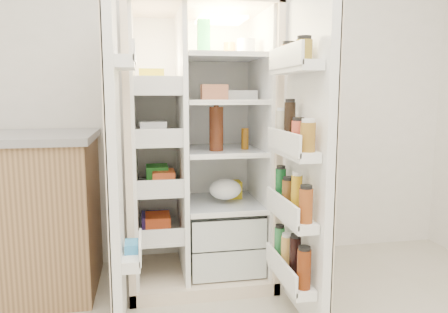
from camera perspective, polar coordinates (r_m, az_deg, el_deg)
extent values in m
cube|color=white|center=(3.16, -3.56, 10.24)|extent=(4.00, 0.02, 2.70)
cube|color=beige|center=(3.10, -4.19, 1.95)|extent=(0.92, 0.04, 1.80)
cube|color=beige|center=(2.76, -12.52, 0.96)|extent=(0.04, 0.70, 1.80)
cube|color=beige|center=(2.87, 5.34, 1.40)|extent=(0.04, 0.70, 1.80)
cube|color=beige|center=(2.81, -3.58, 19.31)|extent=(0.92, 0.70, 0.04)
cube|color=beige|center=(3.01, -3.27, -15.27)|extent=(0.92, 0.70, 0.08)
cube|color=white|center=(3.07, -4.13, 2.26)|extent=(0.84, 0.02, 1.68)
cube|color=white|center=(2.75, -11.91, 1.38)|extent=(0.02, 0.62, 1.68)
cube|color=white|center=(2.86, 4.77, 1.78)|extent=(0.02, 0.62, 1.68)
cube|color=white|center=(2.76, -5.68, 1.55)|extent=(0.03, 0.62, 1.68)
cube|color=silver|center=(2.96, -0.19, -12.65)|extent=(0.47, 0.52, 0.19)
cube|color=silver|center=(2.89, -0.19, -8.95)|extent=(0.47, 0.52, 0.19)
cube|color=#FFD18C|center=(2.87, -0.47, 17.88)|extent=(0.30, 0.30, 0.02)
cube|color=silver|center=(2.88, -8.63, -9.86)|extent=(0.28, 0.58, 0.02)
cube|color=silver|center=(2.80, -8.77, -4.02)|extent=(0.28, 0.58, 0.02)
cube|color=silver|center=(2.75, -8.91, 2.09)|extent=(0.28, 0.58, 0.02)
cube|color=silver|center=(2.74, -9.05, 8.34)|extent=(0.28, 0.58, 0.02)
cube|color=white|center=(2.87, -0.26, -6.27)|extent=(0.49, 0.58, 0.01)
cube|color=white|center=(2.80, -0.27, 0.87)|extent=(0.49, 0.58, 0.01)
cube|color=white|center=(2.78, -0.27, 7.42)|extent=(0.49, 0.58, 0.02)
cube|color=white|center=(2.79, -0.28, 13.18)|extent=(0.49, 0.58, 0.02)
cube|color=#F85623|center=(2.86, -8.66, -8.72)|extent=(0.16, 0.20, 0.10)
cube|color=green|center=(2.79, -8.80, -2.62)|extent=(0.14, 0.18, 0.12)
cube|color=silver|center=(2.75, -8.93, 3.02)|extent=(0.20, 0.22, 0.07)
cube|color=yellow|center=(2.74, -9.09, 10.02)|extent=(0.15, 0.16, 0.14)
cube|color=#49359F|center=(2.86, -8.66, -8.82)|extent=(0.18, 0.20, 0.09)
cube|color=orange|center=(2.79, -8.80, -2.82)|extent=(0.14, 0.18, 0.10)
cube|color=white|center=(2.75, -8.94, 3.54)|extent=(0.16, 0.16, 0.12)
sphere|color=orange|center=(2.89, -2.41, -14.48)|extent=(0.07, 0.07, 0.07)
sphere|color=orange|center=(2.94, -0.73, -14.06)|extent=(0.07, 0.07, 0.07)
sphere|color=orange|center=(2.92, 1.40, -14.21)|extent=(0.07, 0.07, 0.07)
sphere|color=orange|center=(3.02, -1.84, -13.40)|extent=(0.07, 0.07, 0.07)
sphere|color=orange|center=(3.02, 0.15, -13.41)|extent=(0.07, 0.07, 0.07)
sphere|color=orange|center=(3.00, 2.22, -13.55)|extent=(0.07, 0.07, 0.07)
sphere|color=orange|center=(2.96, -3.23, -13.92)|extent=(0.07, 0.07, 0.07)
sphere|color=orange|center=(3.05, 1.21, -13.19)|extent=(0.07, 0.07, 0.07)
ellipsoid|color=#417B29|center=(2.91, -0.26, -8.55)|extent=(0.26, 0.24, 0.11)
cylinder|color=#4D2010|center=(2.71, -1.05, 3.74)|extent=(0.09, 0.09, 0.28)
cylinder|color=brown|center=(2.79, 2.83, 2.42)|extent=(0.05, 0.05, 0.14)
cube|color=#278F45|center=(2.76, -2.76, 15.67)|extent=(0.07, 0.07, 0.22)
cylinder|color=white|center=(2.77, 3.01, 14.43)|extent=(0.11, 0.11, 0.10)
cylinder|color=#B27729|center=(2.92, 0.75, 14.10)|extent=(0.08, 0.08, 0.10)
cube|color=silver|center=(2.79, 1.75, 8.23)|extent=(0.26, 0.11, 0.06)
cube|color=#B96D4A|center=(2.68, -1.33, 8.60)|extent=(0.16, 0.09, 0.10)
ellipsoid|color=white|center=(2.82, 0.16, -4.99)|extent=(0.21, 0.19, 0.13)
cube|color=gold|center=(2.98, 1.32, -4.44)|extent=(0.10, 0.12, 0.12)
cube|color=white|center=(2.22, -14.49, -0.90)|extent=(0.05, 0.40, 1.72)
cube|color=beige|center=(2.22, -15.13, -0.92)|extent=(0.01, 0.40, 1.72)
cube|color=white|center=(2.35, -12.28, -13.00)|extent=(0.09, 0.32, 0.06)
cube|color=white|center=(2.19, -13.11, 12.16)|extent=(0.09, 0.32, 0.06)
cube|color=#338CCC|center=(2.33, -12.30, -12.32)|extent=(0.07, 0.12, 0.10)
cube|color=white|center=(2.29, 11.22, -0.52)|extent=(0.05, 0.58, 1.72)
cube|color=beige|center=(2.30, 11.79, -0.50)|extent=(0.01, 0.58, 1.72)
cube|color=white|center=(2.44, 8.84, -15.60)|extent=(0.11, 0.50, 0.05)
cube|color=white|center=(2.32, 9.04, -7.92)|extent=(0.11, 0.50, 0.05)
cube|color=white|center=(2.25, 9.24, 0.67)|extent=(0.11, 0.50, 0.05)
cube|color=white|center=(2.23, 9.51, 11.67)|extent=(0.11, 0.50, 0.05)
cylinder|color=#62240A|center=(2.22, 10.70, -14.66)|extent=(0.07, 0.07, 0.20)
cylinder|color=black|center=(2.33, 9.51, -13.24)|extent=(0.06, 0.06, 0.22)
cylinder|color=gold|center=(2.45, 8.43, -12.60)|extent=(0.06, 0.06, 0.18)
cylinder|color=#2A7F42|center=(2.56, 7.46, -11.49)|extent=(0.06, 0.06, 0.19)
cylinder|color=brown|center=(2.11, 10.94, -6.52)|extent=(0.07, 0.07, 0.17)
cylinder|color=#C19016|center=(2.23, 9.72, -5.19)|extent=(0.06, 0.06, 0.21)
cylinder|color=brown|center=(2.35, 8.60, -5.06)|extent=(0.07, 0.07, 0.16)
cylinder|color=#125124|center=(2.46, 7.62, -3.92)|extent=(0.06, 0.06, 0.20)
cylinder|color=olive|center=(2.05, 11.20, 2.56)|extent=(0.07, 0.07, 0.14)
cylinder|color=#BE4731|center=(2.17, 9.93, 2.91)|extent=(0.07, 0.07, 0.14)
cylinder|color=black|center=(2.29, 8.81, 4.35)|extent=(0.06, 0.06, 0.23)
cylinder|color=beige|center=(2.42, 7.77, 3.98)|extent=(0.06, 0.06, 0.18)
cylinder|color=olive|center=(2.13, 10.70, 13.84)|extent=(0.08, 0.08, 0.10)
cylinder|color=brown|center=(2.33, 8.68, 13.40)|extent=(0.08, 0.08, 0.10)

